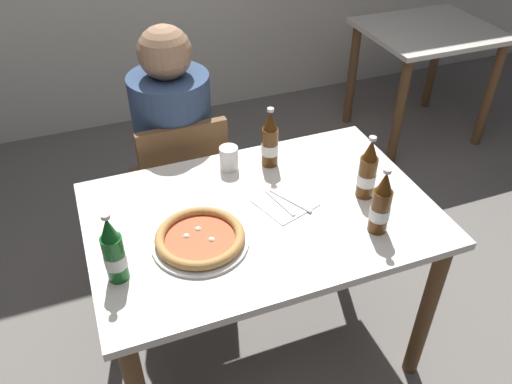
# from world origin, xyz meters

# --- Properties ---
(ground_plane) EXTENTS (8.00, 8.00, 0.00)m
(ground_plane) POSITION_xyz_m (0.00, 0.00, 0.00)
(ground_plane) COLOR slate
(dining_table_main) EXTENTS (1.20, 0.80, 0.75)m
(dining_table_main) POSITION_xyz_m (0.00, 0.00, 0.64)
(dining_table_main) COLOR silver
(dining_table_main) RESTS_ON ground_plane
(chair_behind_table) EXTENTS (0.41, 0.41, 0.85)m
(chair_behind_table) POSITION_xyz_m (-0.15, 0.61, 0.48)
(chair_behind_table) COLOR brown
(chair_behind_table) RESTS_ON ground_plane
(diner_seated) EXTENTS (0.34, 0.34, 1.21)m
(diner_seated) POSITION_xyz_m (-0.15, 0.66, 0.58)
(diner_seated) COLOR #2D3342
(diner_seated) RESTS_ON ground_plane
(dining_table_background) EXTENTS (0.80, 0.70, 0.75)m
(dining_table_background) POSITION_xyz_m (1.63, 1.29, 0.59)
(dining_table_background) COLOR silver
(dining_table_background) RESTS_ON ground_plane
(pizza_margherita_near) EXTENTS (0.32, 0.32, 0.04)m
(pizza_margherita_near) POSITION_xyz_m (-0.24, -0.08, 0.77)
(pizza_margherita_near) COLOR white
(pizza_margherita_near) RESTS_ON dining_table_main
(beer_bottle_left) EXTENTS (0.07, 0.07, 0.25)m
(beer_bottle_left) POSITION_xyz_m (-0.51, -0.14, 0.85)
(beer_bottle_left) COLOR #14591E
(beer_bottle_left) RESTS_ON dining_table_main
(beer_bottle_center) EXTENTS (0.07, 0.07, 0.25)m
(beer_bottle_center) POSITION_xyz_m (0.33, -0.23, 0.85)
(beer_bottle_center) COLOR #512D0F
(beer_bottle_center) RESTS_ON dining_table_main
(beer_bottle_right) EXTENTS (0.07, 0.07, 0.25)m
(beer_bottle_right) POSITION_xyz_m (0.38, -0.05, 0.85)
(beer_bottle_right) COLOR #512D0F
(beer_bottle_right) RESTS_ON dining_table_main
(beer_bottle_extra) EXTENTS (0.07, 0.07, 0.25)m
(beer_bottle_extra) POSITION_xyz_m (0.14, 0.26, 0.85)
(beer_bottle_extra) COLOR #512D0F
(beer_bottle_extra) RESTS_ON dining_table_main
(napkin_with_cutlery) EXTENTS (0.23, 0.23, 0.01)m
(napkin_with_cutlery) POSITION_xyz_m (0.10, 0.01, 0.75)
(napkin_with_cutlery) COLOR white
(napkin_with_cutlery) RESTS_ON dining_table_main
(paper_cup) EXTENTS (0.07, 0.07, 0.09)m
(paper_cup) POSITION_xyz_m (-0.02, 0.29, 0.80)
(paper_cup) COLOR white
(paper_cup) RESTS_ON dining_table_main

